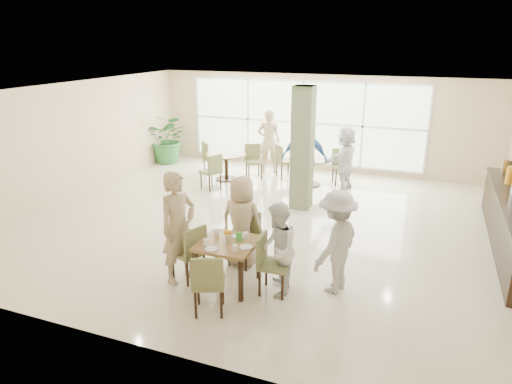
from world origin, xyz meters
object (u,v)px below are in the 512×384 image
(teen_far, at_px, (242,221))
(adult_b, at_px, (345,159))
(teen_right, at_px, (277,249))
(teen_standing, at_px, (336,242))
(main_table, at_px, (228,248))
(potted_plant, at_px, (168,139))
(adult_a, at_px, (304,159))
(teen_left, at_px, (178,228))
(round_table_right, at_px, (310,164))
(round_table_left, at_px, (226,159))
(adult_standing, at_px, (269,141))

(teen_far, distance_m, adult_b, 4.83)
(teen_right, height_order, teen_standing, teen_standing)
(main_table, height_order, adult_b, adult_b)
(adult_b, bearing_deg, potted_plant, -85.50)
(adult_a, bearing_deg, teen_left, -102.33)
(teen_standing, relative_size, adult_a, 0.85)
(adult_a, relative_size, adult_b, 1.15)
(round_table_right, distance_m, teen_left, 5.77)
(main_table, relative_size, adult_a, 0.46)
(teen_standing, bearing_deg, teen_left, -58.57)
(round_table_left, bearing_deg, round_table_right, 8.77)
(potted_plant, relative_size, adult_b, 0.93)
(teen_standing, relative_size, adult_b, 0.98)
(teen_left, xyz_separation_m, teen_far, (0.72, 0.88, -0.12))
(main_table, height_order, round_table_left, same)
(teen_right, bearing_deg, teen_far, -146.38)
(teen_left, bearing_deg, main_table, -60.62)
(round_table_left, relative_size, round_table_right, 0.99)
(main_table, height_order, teen_right, teen_right)
(potted_plant, xyz_separation_m, teen_far, (4.83, -5.51, 0.03))
(potted_plant, height_order, teen_left, teen_left)
(round_table_left, height_order, round_table_right, same)
(round_table_right, xyz_separation_m, teen_far, (0.06, -4.84, 0.22))
(main_table, distance_m, round_table_left, 5.80)
(main_table, height_order, teen_standing, teen_standing)
(round_table_right, xyz_separation_m, teen_standing, (1.75, -5.14, 0.23))
(potted_plant, relative_size, adult_a, 0.81)
(main_table, bearing_deg, round_table_left, 114.93)
(adult_b, bearing_deg, adult_standing, -97.37)
(potted_plant, bearing_deg, main_table, -51.97)
(potted_plant, bearing_deg, adult_b, -7.61)
(teen_left, xyz_separation_m, adult_a, (0.75, 4.78, 0.04))
(round_table_right, xyz_separation_m, adult_standing, (-1.44, 0.75, 0.35))
(main_table, relative_size, teen_right, 0.61)
(teen_right, bearing_deg, main_table, -102.90)
(round_table_left, bearing_deg, teen_right, -58.04)
(teen_far, bearing_deg, teen_right, 144.83)
(teen_left, bearing_deg, round_table_right, 14.64)
(teen_left, height_order, teen_standing, teen_left)
(main_table, height_order, adult_standing, adult_standing)
(main_table, bearing_deg, teen_far, 96.29)
(main_table, relative_size, round_table_left, 0.79)
(round_table_right, height_order, adult_b, adult_b)
(round_table_right, distance_m, potted_plant, 4.82)
(teen_right, relative_size, teen_standing, 0.90)
(teen_left, height_order, teen_right, teen_left)
(round_table_right, bearing_deg, teen_right, -80.39)
(teen_left, bearing_deg, potted_plant, 53.93)
(main_table, distance_m, teen_right, 0.80)
(potted_plant, relative_size, adult_standing, 0.83)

